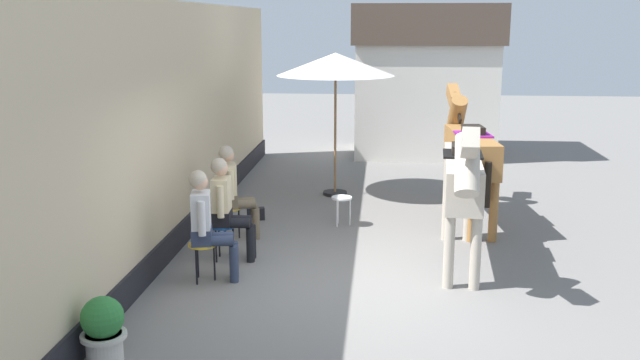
{
  "coord_description": "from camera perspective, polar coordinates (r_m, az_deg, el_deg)",
  "views": [
    {
      "loc": [
        0.41,
        -7.99,
        3.13
      ],
      "look_at": [
        -0.4,
        1.2,
        1.05
      ],
      "focal_mm": 39.73,
      "sensor_mm": 36.0,
      "label": 1
    }
  ],
  "objects": [
    {
      "name": "distant_cottage",
      "position": [
        17.07,
        8.42,
        8.1
      ],
      "size": [
        3.4,
        2.6,
        3.5
      ],
      "color": "silver",
      "rests_on": "ground_plane"
    },
    {
      "name": "seated_visitor_far",
      "position": [
        10.33,
        -7.03,
        -0.56
      ],
      "size": [
        0.61,
        0.48,
        1.39
      ],
      "color": "gold",
      "rests_on": "ground_plane"
    },
    {
      "name": "ground_plane",
      "position": [
        11.43,
        2.79,
        -3.2
      ],
      "size": [
        40.0,
        40.0,
        0.0
      ],
      "primitive_type": "plane",
      "color": "slate"
    },
    {
      "name": "pub_facade_wall",
      "position": [
        10.06,
        -12.15,
        3.32
      ],
      "size": [
        0.34,
        14.0,
        3.4
      ],
      "color": "#CCB793",
      "rests_on": "ground_plane"
    },
    {
      "name": "satchel_bag",
      "position": [
        11.42,
        -5.2,
        -2.72
      ],
      "size": [
        0.3,
        0.19,
        0.2
      ],
      "primitive_type": "cube",
      "rotation": [
        0.0,
        0.0,
        3.4
      ],
      "color": "black",
      "rests_on": "ground_plane"
    },
    {
      "name": "seated_visitor_near",
      "position": [
        8.68,
        -9.12,
        -3.19
      ],
      "size": [
        0.61,
        0.48,
        1.39
      ],
      "color": "gold",
      "rests_on": "ground_plane"
    },
    {
      "name": "saddled_horse_near",
      "position": [
        9.22,
        11.39,
        0.1
      ],
      "size": [
        0.6,
        3.0,
        2.06
      ],
      "color": "#B2A899",
      "rests_on": "ground_plane"
    },
    {
      "name": "cafe_parasol",
      "position": [
        12.68,
        1.27,
        9.23
      ],
      "size": [
        2.1,
        2.1,
        2.58
      ],
      "color": "black",
      "rests_on": "ground_plane"
    },
    {
      "name": "saddled_horse_far",
      "position": [
        11.34,
        11.91,
        2.42
      ],
      "size": [
        0.64,
        3.0,
        2.06
      ],
      "color": "#9E6B38",
      "rests_on": "ground_plane"
    },
    {
      "name": "flower_planter_near",
      "position": [
        7.02,
        -17.07,
        -11.34
      ],
      "size": [
        0.43,
        0.43,
        0.64
      ],
      "color": "beige",
      "rests_on": "ground_plane"
    },
    {
      "name": "spare_stool_white",
      "position": [
        11.0,
        1.77,
        -1.67
      ],
      "size": [
        0.32,
        0.32,
        0.46
      ],
      "color": "white",
      "rests_on": "ground_plane"
    },
    {
      "name": "seated_visitor_middle",
      "position": [
        9.41,
        -7.54,
        -1.89
      ],
      "size": [
        0.61,
        0.49,
        1.39
      ],
      "color": "#194C99",
      "rests_on": "ground_plane"
    }
  ]
}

